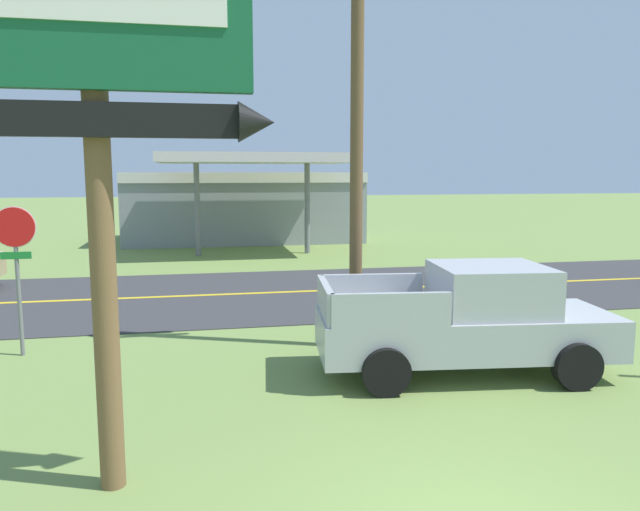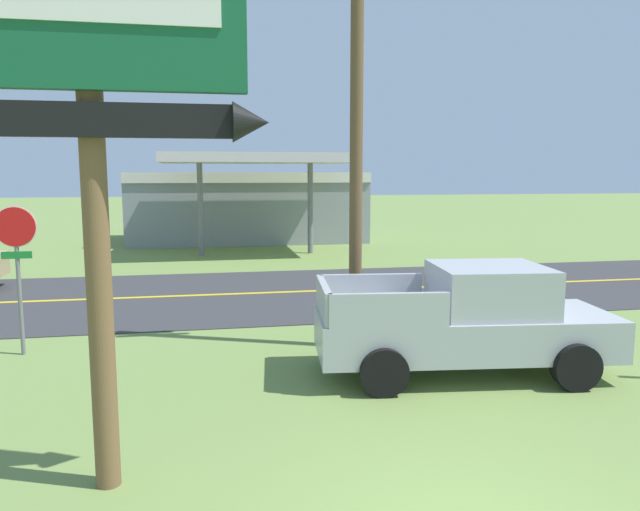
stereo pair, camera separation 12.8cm
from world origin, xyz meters
TOP-DOWN VIEW (x-y plane):
  - road_asphalt at (0.00, 13.00)m, footprint 140.00×8.00m
  - road_centre_line at (0.00, 13.00)m, footprint 126.00×0.20m
  - motel_sign at (-3.55, 1.97)m, footprint 3.55×0.54m
  - stop_sign at (-6.06, 7.74)m, footprint 0.80×0.08m
  - utility_pole at (0.56, 7.05)m, footprint 1.71×0.26m
  - gas_station at (-0.21, 27.48)m, footprint 12.00×11.50m
  - pickup_silver_parked_on_lawn at (2.10, 5.03)m, footprint 5.38×2.66m

SIDE VIEW (x-z plane):
  - road_asphalt at x=0.00m, z-range 0.00..0.02m
  - road_centre_line at x=0.00m, z-range 0.02..0.03m
  - pickup_silver_parked_on_lawn at x=2.10m, z-range -0.02..1.94m
  - gas_station at x=-0.21m, z-range -0.26..4.14m
  - stop_sign at x=-6.06m, z-range 0.55..3.50m
  - utility_pole at x=0.56m, z-range 0.27..8.98m
  - motel_sign at x=-3.55m, z-range 1.35..8.02m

